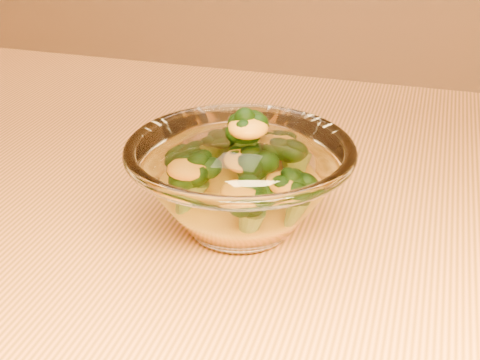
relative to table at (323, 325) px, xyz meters
name	(u,v)px	position (x,y,z in m)	size (l,w,h in m)	color
table	(323,325)	(0.00, 0.00, 0.00)	(1.20, 0.80, 0.75)	#E08443
glass_bowl	(240,184)	(-0.08, -0.01, 0.14)	(0.19, 0.19, 0.08)	white
cheese_sauce	(240,203)	(-0.08, -0.01, 0.13)	(0.10, 0.10, 0.03)	yellow
broccoli_heap	(240,168)	(-0.08, -0.01, 0.15)	(0.12, 0.12, 0.08)	black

